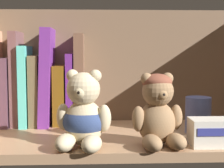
% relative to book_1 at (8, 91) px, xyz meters
% --- Properties ---
extents(shelf_board, '(0.71, 0.31, 0.02)m').
position_rel_book_1_xyz_m(shelf_board, '(0.29, -0.13, -0.10)').
color(shelf_board, '#A87F5B').
rests_on(shelf_board, ground).
extents(shelf_back_panel, '(0.73, 0.01, 0.32)m').
position_rel_book_1_xyz_m(shelf_back_panel, '(0.29, 0.04, 0.05)').
color(shelf_back_panel, brown).
rests_on(shelf_back_panel, ground).
extents(book_1, '(0.03, 0.14, 0.17)m').
position_rel_book_1_xyz_m(book_1, '(0.00, 0.00, 0.00)').
color(book_1, '#5A3949').
rests_on(book_1, shelf_board).
extents(book_2, '(0.02, 0.13, 0.24)m').
position_rel_book_1_xyz_m(book_2, '(0.03, 0.00, 0.03)').
color(book_2, brown).
rests_on(book_2, shelf_board).
extents(book_3, '(0.02, 0.15, 0.20)m').
position_rel_book_1_xyz_m(book_3, '(0.05, 0.00, 0.01)').
color(book_3, '#57D0C2').
rests_on(book_3, shelf_board).
extents(book_4, '(0.02, 0.13, 0.18)m').
position_rel_book_1_xyz_m(book_4, '(0.08, 0.00, 0.00)').
color(book_4, brown).
rests_on(book_4, shelf_board).
extents(book_5, '(0.04, 0.15, 0.25)m').
position_rel_book_1_xyz_m(book_5, '(0.11, 0.00, 0.04)').
color(book_5, '#712E90').
rests_on(book_5, shelf_board).
extents(book_6, '(0.03, 0.11, 0.15)m').
position_rel_book_1_xyz_m(book_6, '(0.14, 0.00, -0.01)').
color(book_6, brown).
rests_on(book_6, shelf_board).
extents(book_7, '(0.02, 0.11, 0.18)m').
position_rel_book_1_xyz_m(book_7, '(0.16, 0.00, 0.01)').
color(book_7, '#60237C').
rests_on(book_7, shelf_board).
extents(book_8, '(0.02, 0.10, 0.24)m').
position_rel_book_1_xyz_m(book_8, '(0.19, 0.00, 0.03)').
color(book_8, brown).
rests_on(book_8, shelf_board).
extents(teddy_bear_larger, '(0.12, 0.12, 0.15)m').
position_rel_book_1_xyz_m(teddy_bear_larger, '(0.21, -0.23, -0.03)').
color(teddy_bear_larger, beige).
rests_on(teddy_bear_larger, shelf_board).
extents(teddy_bear_smaller, '(0.11, 0.11, 0.15)m').
position_rel_book_1_xyz_m(teddy_bear_smaller, '(0.36, -0.23, -0.02)').
color(teddy_bear_smaller, '#93704C').
rests_on(teddy_bear_smaller, shelf_board).
extents(pillar_candle, '(0.06, 0.06, 0.08)m').
position_rel_book_1_xyz_m(pillar_candle, '(0.47, -0.13, -0.04)').
color(pillar_candle, '#4C5B99').
rests_on(pillar_candle, shelf_board).
extents(small_product_box, '(0.08, 0.06, 0.06)m').
position_rel_book_1_xyz_m(small_product_box, '(0.46, -0.23, -0.06)').
color(small_product_box, silver).
rests_on(small_product_box, shelf_board).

